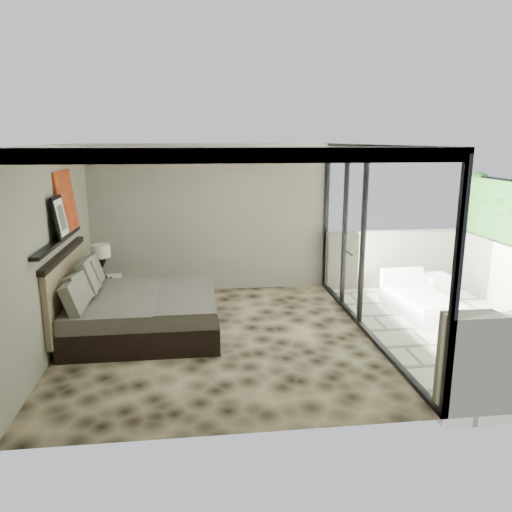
{
  "coord_description": "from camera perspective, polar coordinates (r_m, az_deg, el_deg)",
  "views": [
    {
      "loc": [
        -0.3,
        -6.93,
        2.87
      ],
      "look_at": [
        0.61,
        0.4,
        1.14
      ],
      "focal_mm": 35.0,
      "sensor_mm": 36.0,
      "label": 1
    }
  ],
  "objects": [
    {
      "name": "glass_wall",
      "position": [
        7.53,
        12.88,
        1.59
      ],
      "size": [
        0.08,
        5.0,
        2.8
      ],
      "primitive_type": "cube",
      "color": "white",
      "rests_on": "floor"
    },
    {
      "name": "nightstand",
      "position": [
        9.16,
        -16.87,
        -3.92
      ],
      "size": [
        0.64,
        0.64,
        0.53
      ],
      "primitive_type": "cube",
      "rotation": [
        0.0,
        0.0,
        -0.24
      ],
      "color": "black",
      "rests_on": "floor"
    },
    {
      "name": "ottoman",
      "position": [
        9.78,
        19.92,
        -3.31
      ],
      "size": [
        0.5,
        0.5,
        0.45
      ],
      "primitive_type": "cube",
      "rotation": [
        0.0,
        0.0,
        0.11
      ],
      "color": "white",
      "rests_on": "terrace_slab"
    },
    {
      "name": "left_wall",
      "position": [
        7.34,
        -22.24,
        0.65
      ],
      "size": [
        0.02,
        5.0,
        2.8
      ],
      "primitive_type": "cube",
      "color": "gray",
      "rests_on": "floor"
    },
    {
      "name": "back_wall",
      "position": [
        9.54,
        -5.21,
        4.26
      ],
      "size": [
        4.5,
        0.02,
        2.8
      ],
      "primitive_type": "cube",
      "color": "gray",
      "rests_on": "floor"
    },
    {
      "name": "framed_print",
      "position": [
        7.39,
        -21.48,
        4.15
      ],
      "size": [
        0.11,
        0.5,
        0.6
      ],
      "primitive_type": "cube",
      "rotation": [
        0.0,
        -0.14,
        0.0
      ],
      "color": "black",
      "rests_on": "picture_ledge"
    },
    {
      "name": "abstract_canvas",
      "position": [
        7.97,
        -20.89,
        5.88
      ],
      "size": [
        0.13,
        0.9,
        0.9
      ],
      "primitive_type": "cube",
      "rotation": [
        0.0,
        -0.1,
        0.0
      ],
      "color": "#B1540F",
      "rests_on": "picture_ledge"
    },
    {
      "name": "ceiling",
      "position": [
        6.94,
        -4.71,
        12.49
      ],
      "size": [
        4.5,
        5.0,
        0.02
      ],
      "primitive_type": "cube",
      "color": "silver",
      "rests_on": "back_wall"
    },
    {
      "name": "terrace_slab",
      "position": [
        8.54,
        21.97,
        -7.87
      ],
      "size": [
        3.0,
        5.0,
        0.12
      ],
      "primitive_type": "cube",
      "color": "beige",
      "rests_on": "ground"
    },
    {
      "name": "bed",
      "position": [
        7.78,
        -13.43,
        -6.0
      ],
      "size": [
        2.23,
        2.16,
        1.24
      ],
      "color": "black",
      "rests_on": "floor"
    },
    {
      "name": "picture_ledge",
      "position": [
        7.4,
        -21.66,
        1.59
      ],
      "size": [
        0.12,
        2.2,
        0.05
      ],
      "primitive_type": "cube",
      "color": "black",
      "rests_on": "left_wall"
    },
    {
      "name": "lounger",
      "position": [
        8.89,
        18.19,
        -5.04
      ],
      "size": [
        0.88,
        1.62,
        0.61
      ],
      "rotation": [
        0.0,
        0.0,
        0.07
      ],
      "color": "silver",
      "rests_on": "terrace_slab"
    },
    {
      "name": "floor",
      "position": [
        7.5,
        -4.31,
        -9.33
      ],
      "size": [
        5.0,
        5.0,
        0.0
      ],
      "primitive_type": "plane",
      "color": "black",
      "rests_on": "ground"
    },
    {
      "name": "table_lamp",
      "position": [
        8.98,
        -17.31,
        -0.08
      ],
      "size": [
        0.33,
        0.33,
        0.6
      ],
      "color": "black",
      "rests_on": "nightstand"
    }
  ]
}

